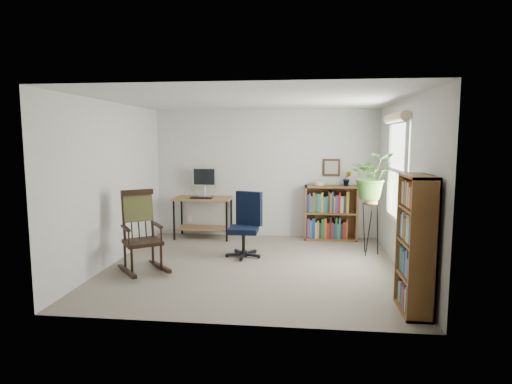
# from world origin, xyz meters

# --- Properties ---
(floor) EXTENTS (4.20, 4.00, 0.00)m
(floor) POSITION_xyz_m (0.00, 0.00, 0.00)
(floor) COLOR gray
(floor) RESTS_ON ground
(ceiling) EXTENTS (4.20, 4.00, 0.00)m
(ceiling) POSITION_xyz_m (0.00, 0.00, 2.40)
(ceiling) COLOR silver
(ceiling) RESTS_ON ground
(wall_back) EXTENTS (4.20, 0.00, 2.40)m
(wall_back) POSITION_xyz_m (0.00, 2.00, 1.20)
(wall_back) COLOR silver
(wall_back) RESTS_ON ground
(wall_front) EXTENTS (4.20, 0.00, 2.40)m
(wall_front) POSITION_xyz_m (0.00, -2.00, 1.20)
(wall_front) COLOR silver
(wall_front) RESTS_ON ground
(wall_left) EXTENTS (0.00, 4.00, 2.40)m
(wall_left) POSITION_xyz_m (-2.10, 0.00, 1.20)
(wall_left) COLOR silver
(wall_left) RESTS_ON ground
(wall_right) EXTENTS (0.00, 4.00, 2.40)m
(wall_right) POSITION_xyz_m (2.10, 0.00, 1.20)
(wall_right) COLOR silver
(wall_right) RESTS_ON ground
(window) EXTENTS (0.12, 1.20, 1.50)m
(window) POSITION_xyz_m (2.06, 0.30, 1.40)
(window) COLOR white
(window) RESTS_ON wall_right
(desk) EXTENTS (1.07, 0.59, 0.77)m
(desk) POSITION_xyz_m (-1.15, 1.70, 0.38)
(desk) COLOR olive
(desk) RESTS_ON floor
(monitor) EXTENTS (0.46, 0.16, 0.56)m
(monitor) POSITION_xyz_m (-1.15, 1.84, 1.05)
(monitor) COLOR silver
(monitor) RESTS_ON desk
(keyboard) EXTENTS (0.40, 0.15, 0.02)m
(keyboard) POSITION_xyz_m (-1.15, 1.58, 0.78)
(keyboard) COLOR black
(keyboard) RESTS_ON desk
(office_chair) EXTENTS (0.71, 0.71, 1.04)m
(office_chair) POSITION_xyz_m (-0.21, 0.49, 0.52)
(office_chair) COLOR black
(office_chair) RESTS_ON floor
(rocking_chair) EXTENTS (1.07, 1.17, 1.17)m
(rocking_chair) POSITION_xyz_m (-1.51, -0.42, 0.58)
(rocking_chair) COLOR black
(rocking_chair) RESTS_ON floor
(low_bookshelf) EXTENTS (0.95, 0.32, 1.01)m
(low_bookshelf) POSITION_xyz_m (1.23, 1.82, 0.50)
(low_bookshelf) COLOR brown
(low_bookshelf) RESTS_ON floor
(tall_bookshelf) EXTENTS (0.28, 0.65, 1.49)m
(tall_bookshelf) POSITION_xyz_m (1.92, -1.45, 0.74)
(tall_bookshelf) COLOR brown
(tall_bookshelf) RESTS_ON floor
(plant_stand) EXTENTS (0.33, 0.33, 0.97)m
(plant_stand) POSITION_xyz_m (1.80, 0.87, 0.49)
(plant_stand) COLOR black
(plant_stand) RESTS_ON floor
(spider_plant) EXTENTS (1.69, 1.88, 1.46)m
(spider_plant) POSITION_xyz_m (1.80, 0.87, 1.63)
(spider_plant) COLOR #386624
(spider_plant) RESTS_ON plant_stand
(potted_plant_small) EXTENTS (0.13, 0.24, 0.11)m
(potted_plant_small) POSITION_xyz_m (1.51, 1.83, 1.06)
(potted_plant_small) COLOR #386624
(potted_plant_small) RESTS_ON low_bookshelf
(framed_picture) EXTENTS (0.32, 0.04, 0.32)m
(framed_picture) POSITION_xyz_m (1.23, 1.97, 1.33)
(framed_picture) COLOR black
(framed_picture) RESTS_ON wall_back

